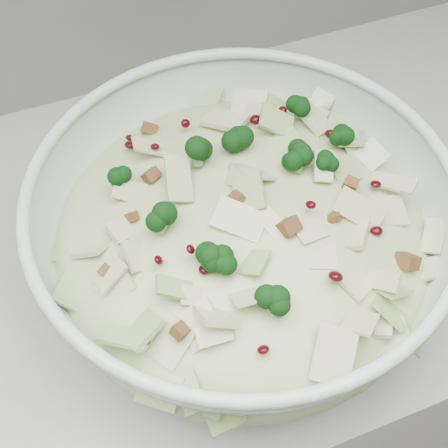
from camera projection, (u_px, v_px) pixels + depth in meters
mixing_bowl at (241, 238)px, 0.63m from camera, size 0.48×0.48×0.17m
salad at (242, 222)px, 0.61m from camera, size 0.40×0.40×0.17m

